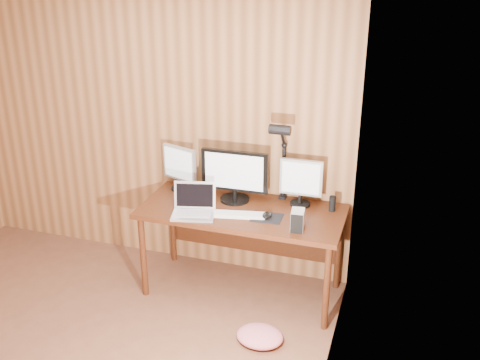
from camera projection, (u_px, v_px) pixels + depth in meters
The scene contains 13 objects.
desk at pixel (245, 219), 4.51m from camera, with size 1.60×0.70×0.75m.
monitor_center at pixel (235, 175), 4.47m from camera, with size 0.54×0.24×0.42m.
monitor_left at pixel (180, 167), 4.68m from camera, with size 0.33×0.16×0.38m.
monitor_right at pixel (301, 181), 4.39m from camera, with size 0.34×0.16×0.38m.
laptop at pixel (194, 206), 4.32m from camera, with size 0.37×0.32×0.23m.
keyboard at pixel (240, 215), 4.29m from camera, with size 0.40×0.19×0.02m.
mousepad at pixel (267, 218), 4.26m from camera, with size 0.23×0.19×0.00m, color black.
mouse at pixel (267, 215), 4.25m from camera, with size 0.07×0.11×0.04m, color black.
hard_drive at pixel (297, 220), 4.06m from camera, with size 0.11×0.15×0.15m.
phone at pixel (204, 217), 4.25m from camera, with size 0.05×0.10×0.01m.
speaker at pixel (332, 204), 4.35m from camera, with size 0.05×0.05×0.12m, color black.
desk_lamp at pixel (282, 151), 4.35m from camera, with size 0.16×0.23×0.71m.
fabric_pile at pixel (260, 336), 4.05m from camera, with size 0.34×0.28×0.11m, color #C7606C, non-canonical shape.
Camera 1 is at (2.11, -2.16, 2.67)m, focal length 42.00 mm.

